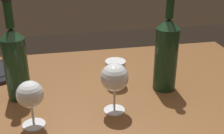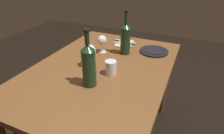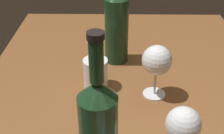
{
  "view_description": "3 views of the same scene",
  "coord_description": "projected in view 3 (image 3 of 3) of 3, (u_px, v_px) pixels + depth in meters",
  "views": [
    {
      "loc": [
        0.14,
        0.86,
        1.25
      ],
      "look_at": [
        -0.05,
        -0.1,
        0.81
      ],
      "focal_mm": 48.13,
      "sensor_mm": 36.0,
      "label": 1
    },
    {
      "loc": [
        -1.03,
        -0.53,
        1.38
      ],
      "look_at": [
        -0.06,
        -0.11,
        0.8
      ],
      "focal_mm": 30.56,
      "sensor_mm": 36.0,
      "label": 2
    },
    {
      "loc": [
        0.72,
        -0.03,
        1.29
      ],
      "look_at": [
        -0.05,
        -0.05,
        0.82
      ],
      "focal_mm": 49.89,
      "sensor_mm": 36.0,
      "label": 3
    }
  ],
  "objects": [
    {
      "name": "dining_table",
      "position": [
        127.0,
        122.0,
        0.95
      ],
      "size": [
        1.3,
        0.9,
        0.74
      ],
      "color": "brown",
      "rests_on": "ground"
    },
    {
      "name": "wine_glass_left",
      "position": [
        157.0,
        61.0,
        0.86
      ],
      "size": [
        0.09,
        0.09,
        0.16
      ],
      "color": "white",
      "rests_on": "dining_table"
    },
    {
      "name": "wine_glass_right",
      "position": [
        183.0,
        125.0,
        0.66
      ],
      "size": [
        0.08,
        0.08,
        0.14
      ],
      "color": "white",
      "rests_on": "dining_table"
    },
    {
      "name": "wine_bottle",
      "position": [
        117.0,
        24.0,
        1.02
      ],
      "size": [
        0.08,
        0.08,
        0.34
      ],
      "color": "#19381E",
      "rests_on": "dining_table"
    },
    {
      "name": "wine_bottle_second",
      "position": [
        98.0,
        131.0,
        0.6
      ],
      "size": [
        0.08,
        0.08,
        0.34
      ],
      "color": "#19381E",
      "rests_on": "dining_table"
    },
    {
      "name": "water_tumbler",
      "position": [
        96.0,
        75.0,
        0.93
      ],
      "size": [
        0.07,
        0.07,
        0.09
      ],
      "color": "white",
      "rests_on": "dining_table"
    }
  ]
}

